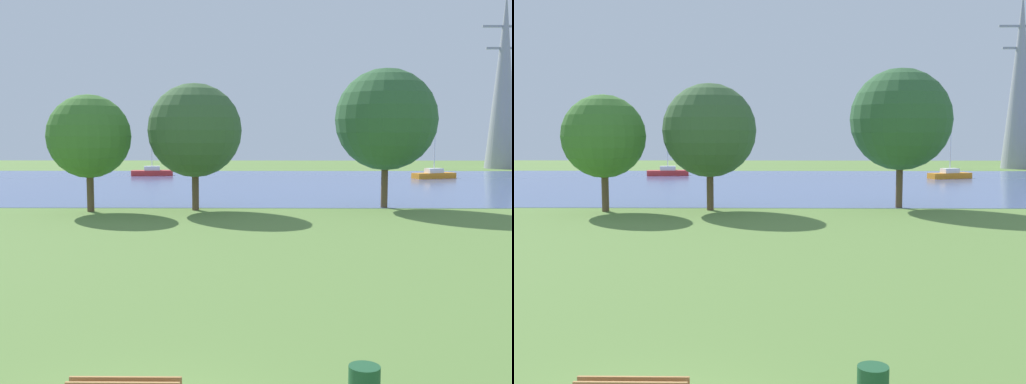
% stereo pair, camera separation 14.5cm
% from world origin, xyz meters
% --- Properties ---
extents(ground_plane, '(160.00, 160.00, 0.00)m').
position_xyz_m(ground_plane, '(0.00, 22.00, 0.00)').
color(ground_plane, olive).
extents(water_surface, '(140.00, 40.00, 0.02)m').
position_xyz_m(water_surface, '(0.00, 50.00, 0.01)').
color(water_surface, '#566BA1').
rests_on(water_surface, ground).
extents(sailboat_orange, '(5.02, 3.04, 5.33)m').
position_xyz_m(sailboat_orange, '(21.06, 56.86, 0.45)').
color(sailboat_orange, orange).
rests_on(sailboat_orange, water_surface).
extents(sailboat_red, '(4.98, 2.26, 7.91)m').
position_xyz_m(sailboat_red, '(-10.75, 61.11, 0.47)').
color(sailboat_red, red).
rests_on(sailboat_red, water_surface).
extents(tree_west_far, '(5.20, 5.20, 7.32)m').
position_xyz_m(tree_west_far, '(-8.60, 28.26, 4.70)').
color(tree_west_far, brown).
rests_on(tree_west_far, ground).
extents(tree_mid_shore, '(5.95, 5.95, 8.07)m').
position_xyz_m(tree_mid_shore, '(-2.08, 29.02, 5.08)').
color(tree_mid_shore, brown).
rests_on(tree_mid_shore, ground).
extents(tree_west_near, '(6.65, 6.65, 9.14)m').
position_xyz_m(tree_west_near, '(10.26, 30.42, 5.80)').
color(tree_west_near, brown).
rests_on(tree_west_near, ground).
extents(electricity_pylon, '(6.40, 4.40, 24.79)m').
position_xyz_m(electricity_pylon, '(36.12, 76.64, 12.41)').
color(electricity_pylon, gray).
rests_on(electricity_pylon, ground).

